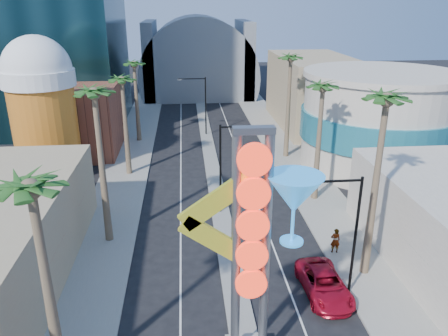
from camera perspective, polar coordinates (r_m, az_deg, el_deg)
sidewalk_west at (r=52.74m, az=-12.19°, el=1.27°), size 5.00×100.00×0.15m
sidewalk_east at (r=53.75m, az=8.34°, el=1.91°), size 5.00×100.00×0.15m
median at (r=55.23m, az=-2.02°, el=2.64°), size 1.60×84.00×0.15m
brick_filler_west at (r=55.63m, az=-18.85°, el=5.87°), size 10.00×10.00×8.00m
filler_east at (r=66.31m, az=11.54°, el=9.75°), size 10.00×20.00×10.00m
beer_mug at (r=47.54m, az=-22.66°, el=7.73°), size 7.00×7.00×14.50m
turquoise_building at (r=50.50m, az=19.43°, el=5.81°), size 16.60×16.60×10.60m
canopy at (r=87.39m, az=-3.39°, el=12.30°), size 22.00×16.00×22.00m
neon_sign at (r=20.39m, az=5.88°, el=-8.92°), size 6.53×2.60×12.55m
streetlight_0 at (r=36.73m, az=0.38°, el=0.99°), size 3.79×0.25×8.00m
streetlight_1 at (r=59.73m, az=-2.95°, el=8.81°), size 3.79×0.25×8.00m
streetlight_2 at (r=27.39m, az=16.00°, el=-7.31°), size 3.45×0.25×8.00m
palm_0 at (r=19.02m, az=-23.70°, el=-4.15°), size 2.40×2.40×11.70m
palm_1 at (r=31.67m, az=-16.49°, el=8.08°), size 2.40×2.40×12.70m
palm_2 at (r=45.48m, az=-13.15°, el=10.37°), size 2.40×2.40×11.20m
palm_3 at (r=57.24m, az=-11.64°, el=12.57°), size 2.40×2.40×11.20m
palm_5 at (r=27.77m, az=20.31°, el=6.85°), size 2.40×2.40×13.20m
palm_6 at (r=38.96m, az=12.74°, el=9.37°), size 2.40×2.40×11.70m
palm_7 at (r=50.22m, az=8.69°, el=13.18°), size 2.40×2.40×12.70m
red_pickup at (r=29.14m, az=12.96°, el=-14.54°), size 2.72×5.57×1.52m
pedestrian_a at (r=33.21m, az=14.33°, el=-9.17°), size 0.73×0.50×1.94m
pedestrian_b at (r=42.78m, az=10.06°, el=-1.98°), size 1.02×0.95×1.67m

